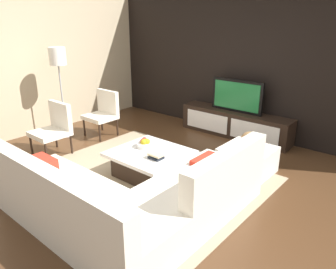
% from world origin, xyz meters
% --- Properties ---
extents(ground_plane, '(14.00, 14.00, 0.00)m').
position_xyz_m(ground_plane, '(0.00, 0.00, 0.00)').
color(ground_plane, '#4C301C').
extents(feature_wall_back, '(6.40, 0.12, 2.80)m').
position_xyz_m(feature_wall_back, '(0.00, 2.70, 1.40)').
color(feature_wall_back, black).
rests_on(feature_wall_back, ground).
extents(side_wall_left, '(0.12, 5.20, 2.80)m').
position_xyz_m(side_wall_left, '(-3.20, 0.20, 1.40)').
color(side_wall_left, '#C6B28E').
rests_on(side_wall_left, ground).
extents(area_rug, '(3.20, 2.64, 0.01)m').
position_xyz_m(area_rug, '(-0.10, 0.00, 0.01)').
color(area_rug, tan).
rests_on(area_rug, ground).
extents(media_console, '(2.21, 0.45, 0.50)m').
position_xyz_m(media_console, '(0.00, 2.40, 0.25)').
color(media_console, black).
rests_on(media_console, ground).
extents(television, '(1.04, 0.06, 0.61)m').
position_xyz_m(television, '(0.00, 2.40, 0.81)').
color(television, black).
rests_on(television, media_console).
extents(sectional_couch, '(2.35, 2.36, 0.84)m').
position_xyz_m(sectional_couch, '(0.51, -0.87, 0.29)').
color(sectional_couch, silver).
rests_on(sectional_couch, ground).
extents(coffee_table, '(1.03, 0.98, 0.38)m').
position_xyz_m(coffee_table, '(-0.10, 0.10, 0.20)').
color(coffee_table, black).
rests_on(coffee_table, ground).
extents(accent_chair_near, '(0.55, 0.54, 0.87)m').
position_xyz_m(accent_chair_near, '(-1.90, -0.31, 0.49)').
color(accent_chair_near, black).
rests_on(accent_chair_near, ground).
extents(floor_lamp, '(0.30, 0.30, 1.70)m').
position_xyz_m(floor_lamp, '(-2.55, 0.28, 1.42)').
color(floor_lamp, '#A5A5AA').
rests_on(floor_lamp, ground).
extents(ottoman, '(0.70, 0.70, 0.40)m').
position_xyz_m(ottoman, '(0.93, 1.11, 0.20)').
color(ottoman, silver).
rests_on(ottoman, ground).
extents(fruit_bowl, '(0.28, 0.28, 0.14)m').
position_xyz_m(fruit_bowl, '(-0.28, 0.19, 0.44)').
color(fruit_bowl, silver).
rests_on(fruit_bowl, coffee_table).
extents(accent_chair_far, '(0.56, 0.51, 0.87)m').
position_xyz_m(accent_chair_far, '(-2.02, 0.82, 0.49)').
color(accent_chair_far, black).
rests_on(accent_chair_far, ground).
extents(decorative_ball, '(0.25, 0.25, 0.25)m').
position_xyz_m(decorative_ball, '(0.93, 1.11, 0.52)').
color(decorative_ball, '#997247').
rests_on(decorative_ball, ottoman).
extents(book_stack, '(0.22, 0.15, 0.07)m').
position_xyz_m(book_stack, '(0.13, -0.02, 0.42)').
color(book_stack, '#1E232D').
rests_on(book_stack, coffee_table).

